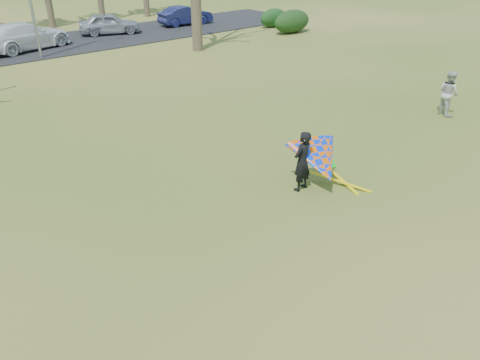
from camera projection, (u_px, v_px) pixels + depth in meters
ground at (297, 256)px, 10.45m from camera, size 100.00×100.00×0.00m
hedge_near at (292, 21)px, 32.65m from camera, size 3.12×1.41×1.56m
hedge_far at (273, 18)px, 34.70m from camera, size 2.39×1.12×1.33m
car_3 at (25, 36)px, 27.83m from camera, size 5.84×3.60×1.58m
car_4 at (109, 24)px, 32.07m from camera, size 4.38×2.95×1.38m
car_5 at (186, 15)px, 35.24m from camera, size 4.19×1.68×1.35m
pedestrian_a at (448, 93)px, 18.07m from camera, size 0.91×1.01×1.72m
kite_flyer at (318, 160)px, 12.82m from camera, size 2.13×2.39×2.02m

